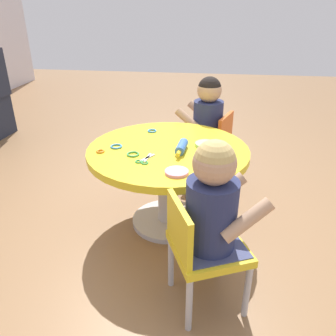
{
  "coord_description": "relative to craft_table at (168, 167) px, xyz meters",
  "views": [
    {
      "loc": [
        -1.74,
        -0.23,
        1.24
      ],
      "look_at": [
        0.0,
        0.0,
        0.38
      ],
      "focal_mm": 36.1,
      "sensor_mm": 36.0,
      "label": 1
    }
  ],
  "objects": [
    {
      "name": "cookie_cutter_0",
      "position": [
        -0.03,
        0.29,
        0.12
      ],
      "size": [
        0.07,
        0.07,
        0.01
      ],
      "primitive_type": "torus",
      "color": "#3F99D8",
      "rests_on": "craft_table"
    },
    {
      "name": "cookie_cutter_1",
      "position": [
        -0.11,
        0.36,
        0.12
      ],
      "size": [
        0.05,
        0.05,
        0.01
      ],
      "primitive_type": "torus",
      "color": "orange",
      "rests_on": "craft_table"
    },
    {
      "name": "child_chair_left",
      "position": [
        -0.6,
        -0.22,
        -0.08
      ],
      "size": [
        0.4,
        0.4,
        0.54
      ],
      "color": "#B7B7BC",
      "rests_on": "ground"
    },
    {
      "name": "craft_scissors",
      "position": [
        -0.19,
        0.1,
        0.12
      ],
      "size": [
        0.14,
        0.09,
        0.01
      ],
      "color": "silver",
      "rests_on": "craft_table"
    },
    {
      "name": "cookie_cutter_2",
      "position": [
        0.25,
        0.14,
        0.12
      ],
      "size": [
        0.06,
        0.06,
        0.01
      ],
      "primitive_type": "torus",
      "color": "#3F99D8",
      "rests_on": "craft_table"
    },
    {
      "name": "playdough_blob_0",
      "position": [
        -0.31,
        -0.08,
        0.12
      ],
      "size": [
        0.11,
        0.11,
        0.01
      ],
      "primitive_type": "cylinder",
      "color": "pink",
      "rests_on": "craft_table"
    },
    {
      "name": "craft_table",
      "position": [
        0.0,
        0.0,
        0.0
      ],
      "size": [
        0.91,
        0.91,
        0.5
      ],
      "color": "silver",
      "rests_on": "ground"
    },
    {
      "name": "seated_child_right",
      "position": [
        0.6,
        -0.2,
        0.14
      ],
      "size": [
        0.37,
        0.41,
        0.51
      ],
      "color": "#3F4772",
      "rests_on": "ground"
    },
    {
      "name": "child_chair_right",
      "position": [
        0.59,
        -0.24,
        -0.08
      ],
      "size": [
        0.38,
        0.38,
        0.54
      ],
      "color": "#B7B7BC",
      "rests_on": "ground"
    },
    {
      "name": "seated_child_left",
      "position": [
        -0.58,
        -0.26,
        0.14
      ],
      "size": [
        0.38,
        0.42,
        0.51
      ],
      "color": "#3F4772",
      "rests_on": "ground"
    },
    {
      "name": "cookie_cutter_3",
      "position": [
        -0.12,
        0.17,
        0.12
      ],
      "size": [
        0.07,
        0.07,
        0.01
      ],
      "primitive_type": "torus",
      "color": "#4CB259",
      "rests_on": "craft_table"
    },
    {
      "name": "ground_plane",
      "position": [
        0.0,
        0.0,
        -0.39
      ],
      "size": [
        10.0,
        10.0,
        0.0
      ],
      "primitive_type": "plane",
      "color": "olive"
    },
    {
      "name": "playdough_blob_1",
      "position": [
        0.06,
        -0.21,
        0.12
      ],
      "size": [
        0.12,
        0.12,
        0.02
      ],
      "primitive_type": "cylinder",
      "color": "#B2E58C",
      "rests_on": "craft_table"
    },
    {
      "name": "rolling_pin",
      "position": [
        -0.03,
        -0.08,
        0.14
      ],
      "size": [
        0.23,
        0.06,
        0.05
      ],
      "color": "#3F72CC",
      "rests_on": "craft_table"
    }
  ]
}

